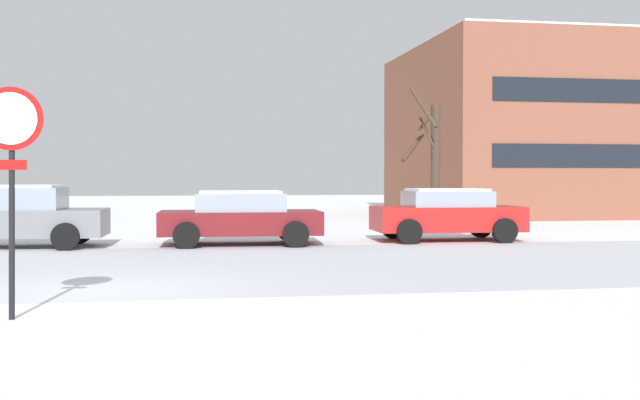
# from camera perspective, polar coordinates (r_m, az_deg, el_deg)

# --- Properties ---
(ground_plane) EXTENTS (120.00, 120.00, 0.00)m
(ground_plane) POSITION_cam_1_polar(r_m,az_deg,el_deg) (12.08, -15.84, -6.44)
(ground_plane) COLOR white
(road_surface) EXTENTS (80.00, 8.05, 0.00)m
(road_surface) POSITION_cam_1_polar(r_m,az_deg,el_deg) (15.07, -14.67, -4.82)
(road_surface) COLOR #B7BCC4
(road_surface) RESTS_ON ground
(stop_sign) EXTENTS (0.76, 0.20, 2.77)m
(stop_sign) POSITION_cam_1_polar(r_m,az_deg,el_deg) (10.01, -21.58, 3.00)
(stop_sign) COLOR black
(stop_sign) RESTS_ON ground
(parked_car_gray) EXTENTS (4.52, 2.20, 1.50)m
(parked_car_gray) POSITION_cam_1_polar(r_m,az_deg,el_deg) (20.13, -21.64, -1.08)
(parked_car_gray) COLOR slate
(parked_car_gray) RESTS_ON ground
(parked_car_maroon) EXTENTS (4.06, 2.27, 1.35)m
(parked_car_maroon) POSITION_cam_1_polar(r_m,az_deg,el_deg) (19.65, -5.83, -1.23)
(parked_car_maroon) COLOR maroon
(parked_car_maroon) RESTS_ON ground
(parked_car_red) EXTENTS (3.93, 2.20, 1.38)m
(parked_car_red) POSITION_cam_1_polar(r_m,az_deg,el_deg) (21.02, 9.22, -1.00)
(parked_car_red) COLOR red
(parked_car_red) RESTS_ON ground
(tree_far_right) EXTENTS (1.52, 1.97, 4.55)m
(tree_far_right) POSITION_cam_1_polar(r_m,az_deg,el_deg) (25.06, 8.20, 2.86)
(tree_far_right) COLOR #423326
(tree_far_right) RESTS_ON ground
(building_far_right) EXTENTS (11.61, 11.60, 7.63)m
(building_far_right) POSITION_cam_1_polar(r_m,az_deg,el_deg) (37.42, 15.65, 4.87)
(building_far_right) COLOR brown
(building_far_right) RESTS_ON ground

